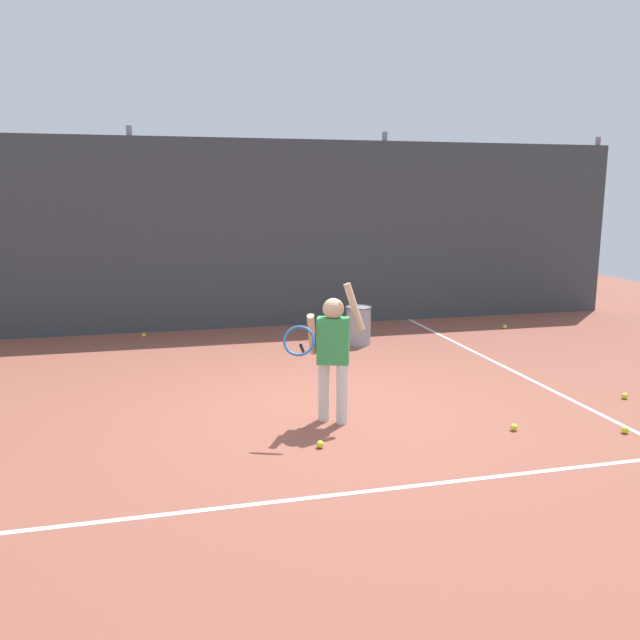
{
  "coord_description": "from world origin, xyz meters",
  "views": [
    {
      "loc": [
        -1.67,
        -6.05,
        2.15
      ],
      "look_at": [
        -0.06,
        0.43,
        0.85
      ],
      "focal_mm": 36.2,
      "sensor_mm": 36.0,
      "label": 1
    }
  ],
  "objects_px": {
    "ball_hopper": "(358,325)",
    "tennis_ball_5": "(505,327)",
    "tennis_ball_2": "(332,359)",
    "tennis_ball_3": "(625,430)",
    "tennis_ball_8": "(144,335)",
    "tennis_ball_6": "(514,427)",
    "tennis_ball_7": "(625,396)",
    "tennis_player": "(332,349)",
    "tennis_ball_4": "(320,444)"
  },
  "relations": [
    {
      "from": "ball_hopper",
      "to": "tennis_ball_5",
      "type": "bearing_deg",
      "value": 10.49
    },
    {
      "from": "tennis_ball_2",
      "to": "tennis_ball_3",
      "type": "relative_size",
      "value": 1.0
    },
    {
      "from": "tennis_ball_5",
      "to": "tennis_ball_8",
      "type": "xyz_separation_m",
      "value": [
        -5.71,
        0.74,
        0.0
      ]
    },
    {
      "from": "tennis_ball_2",
      "to": "tennis_ball_6",
      "type": "distance_m",
      "value": 3.03
    },
    {
      "from": "tennis_ball_2",
      "to": "ball_hopper",
      "type": "bearing_deg",
      "value": 53.55
    },
    {
      "from": "tennis_ball_5",
      "to": "tennis_ball_7",
      "type": "height_order",
      "value": "same"
    },
    {
      "from": "tennis_ball_3",
      "to": "tennis_ball_8",
      "type": "relative_size",
      "value": 1.0
    },
    {
      "from": "tennis_ball_5",
      "to": "tennis_ball_7",
      "type": "relative_size",
      "value": 1.0
    },
    {
      "from": "tennis_player",
      "to": "tennis_ball_8",
      "type": "xyz_separation_m",
      "value": [
        -1.82,
        4.32,
        -0.69
      ]
    },
    {
      "from": "tennis_ball_6",
      "to": "tennis_ball_7",
      "type": "distance_m",
      "value": 1.75
    },
    {
      "from": "tennis_ball_4",
      "to": "tennis_ball_5",
      "type": "xyz_separation_m",
      "value": [
        4.15,
        4.18,
        0.0
      ]
    },
    {
      "from": "tennis_player",
      "to": "tennis_ball_4",
      "type": "distance_m",
      "value": 0.95
    },
    {
      "from": "tennis_ball_7",
      "to": "tennis_ball_8",
      "type": "bearing_deg",
      "value": 139.1
    },
    {
      "from": "tennis_ball_6",
      "to": "tennis_ball_7",
      "type": "relative_size",
      "value": 1.0
    },
    {
      "from": "ball_hopper",
      "to": "tennis_ball_5",
      "type": "relative_size",
      "value": 8.52
    },
    {
      "from": "tennis_ball_3",
      "to": "tennis_ball_8",
      "type": "height_order",
      "value": "same"
    },
    {
      "from": "ball_hopper",
      "to": "tennis_ball_3",
      "type": "height_order",
      "value": "ball_hopper"
    },
    {
      "from": "tennis_ball_3",
      "to": "tennis_ball_4",
      "type": "relative_size",
      "value": 1.0
    },
    {
      "from": "tennis_ball_3",
      "to": "tennis_ball_7",
      "type": "relative_size",
      "value": 1.0
    },
    {
      "from": "tennis_player",
      "to": "tennis_ball_5",
      "type": "xyz_separation_m",
      "value": [
        3.89,
        3.58,
        -0.69
      ]
    },
    {
      "from": "tennis_ball_6",
      "to": "tennis_ball_8",
      "type": "relative_size",
      "value": 1.0
    },
    {
      "from": "ball_hopper",
      "to": "tennis_ball_8",
      "type": "xyz_separation_m",
      "value": [
        -3.05,
        1.23,
        -0.26
      ]
    },
    {
      "from": "tennis_ball_4",
      "to": "tennis_ball_7",
      "type": "distance_m",
      "value": 3.54
    },
    {
      "from": "tennis_player",
      "to": "tennis_ball_7",
      "type": "xyz_separation_m",
      "value": [
        3.23,
        -0.06,
        -0.69
      ]
    },
    {
      "from": "ball_hopper",
      "to": "tennis_ball_7",
      "type": "relative_size",
      "value": 8.52
    },
    {
      "from": "tennis_ball_5",
      "to": "tennis_ball_3",
      "type": "bearing_deg",
      "value": -106.66
    },
    {
      "from": "tennis_ball_6",
      "to": "tennis_ball_7",
      "type": "height_order",
      "value": "same"
    },
    {
      "from": "tennis_player",
      "to": "ball_hopper",
      "type": "bearing_deg",
      "value": 88.07
    },
    {
      "from": "tennis_ball_2",
      "to": "tennis_ball_5",
      "type": "height_order",
      "value": "same"
    },
    {
      "from": "tennis_ball_5",
      "to": "tennis_ball_2",
      "type": "bearing_deg",
      "value": -157.84
    },
    {
      "from": "tennis_ball_7",
      "to": "tennis_ball_8",
      "type": "height_order",
      "value": "same"
    },
    {
      "from": "ball_hopper",
      "to": "tennis_ball_5",
      "type": "xyz_separation_m",
      "value": [
        2.66,
        0.49,
        -0.26
      ]
    },
    {
      "from": "tennis_player",
      "to": "tennis_ball_3",
      "type": "relative_size",
      "value": 20.46
    },
    {
      "from": "tennis_ball_7",
      "to": "tennis_ball_6",
      "type": "bearing_deg",
      "value": -161.1
    },
    {
      "from": "tennis_ball_2",
      "to": "tennis_ball_7",
      "type": "relative_size",
      "value": 1.0
    },
    {
      "from": "tennis_player",
      "to": "tennis_ball_5",
      "type": "bearing_deg",
      "value": 62.4
    },
    {
      "from": "tennis_ball_4",
      "to": "tennis_ball_5",
      "type": "bearing_deg",
      "value": 45.2
    },
    {
      "from": "tennis_ball_3",
      "to": "tennis_ball_5",
      "type": "relative_size",
      "value": 1.0
    },
    {
      "from": "tennis_ball_5",
      "to": "tennis_ball_7",
      "type": "distance_m",
      "value": 3.7
    },
    {
      "from": "tennis_ball_5",
      "to": "ball_hopper",
      "type": "bearing_deg",
      "value": -169.51
    },
    {
      "from": "tennis_ball_2",
      "to": "tennis_ball_6",
      "type": "bearing_deg",
      "value": -71.16
    },
    {
      "from": "tennis_ball_5",
      "to": "tennis_ball_6",
      "type": "xyz_separation_m",
      "value": [
        -2.3,
        -4.21,
        0.0
      ]
    },
    {
      "from": "tennis_player",
      "to": "tennis_ball_6",
      "type": "xyz_separation_m",
      "value": [
        1.58,
        -0.63,
        -0.69
      ]
    },
    {
      "from": "ball_hopper",
      "to": "tennis_ball_8",
      "type": "bearing_deg",
      "value": 157.98
    },
    {
      "from": "tennis_ball_2",
      "to": "tennis_ball_3",
      "type": "distance_m",
      "value": 3.72
    },
    {
      "from": "tennis_ball_3",
      "to": "tennis_ball_5",
      "type": "xyz_separation_m",
      "value": [
        1.35,
        4.51,
        0.0
      ]
    },
    {
      "from": "ball_hopper",
      "to": "tennis_ball_7",
      "type": "bearing_deg",
      "value": -57.48
    },
    {
      "from": "tennis_ball_2",
      "to": "tennis_ball_4",
      "type": "distance_m",
      "value": 2.97
    },
    {
      "from": "tennis_ball_4",
      "to": "tennis_ball_6",
      "type": "bearing_deg",
      "value": -0.95
    },
    {
      "from": "tennis_ball_6",
      "to": "tennis_ball_3",
      "type": "bearing_deg",
      "value": -17.86
    }
  ]
}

